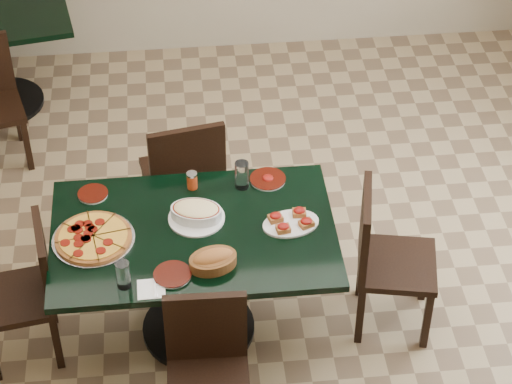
{
  "coord_description": "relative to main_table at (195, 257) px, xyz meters",
  "views": [
    {
      "loc": [
        -0.36,
        -3.93,
        4.23
      ],
      "look_at": [
        0.04,
        0.0,
        0.83
      ],
      "focal_mm": 70.0,
      "sensor_mm": 36.0,
      "label": 1
    }
  ],
  "objects": [
    {
      "name": "water_glass_b",
      "position": [
        -0.35,
        -0.35,
        0.26
      ],
      "size": [
        0.07,
        0.07,
        0.15
      ],
      "primitive_type": "cylinder",
      "color": "white",
      "rests_on": "main_table"
    },
    {
      "name": "bruschetta_platter",
      "position": [
        0.5,
        -0.0,
        0.21
      ],
      "size": [
        0.33,
        0.26,
        0.05
      ],
      "rotation": [
        0.0,
        0.0,
        0.18
      ],
      "color": "silver",
      "rests_on": "main_table"
    },
    {
      "name": "main_table",
      "position": [
        0.0,
        0.0,
        0.0
      ],
      "size": [
        1.46,
        0.94,
        0.75
      ],
      "rotation": [
        0.0,
        0.0,
        0.0
      ],
      "color": "black",
      "rests_on": "floor"
    },
    {
      "name": "floor",
      "position": [
        0.3,
        0.18,
        -0.57
      ],
      "size": [
        5.5,
        5.5,
        0.0
      ],
      "primitive_type": "plane",
      "color": "#8E7752",
      "rests_on": "ground"
    },
    {
      "name": "pepperoni_pizza",
      "position": [
        -0.51,
        -0.02,
        0.2
      ],
      "size": [
        0.42,
        0.42,
        0.04
      ],
      "rotation": [
        0.0,
        0.0,
        0.18
      ],
      "color": "#BABAC1",
      "rests_on": "main_table"
    },
    {
      "name": "side_plate_far_l",
      "position": [
        -0.52,
        0.34,
        0.19
      ],
      "size": [
        0.16,
        0.16,
        0.02
      ],
      "rotation": [
        0.0,
        0.0,
        -0.1
      ],
      "color": "silver",
      "rests_on": "main_table"
    },
    {
      "name": "chair_right",
      "position": [
        1.0,
        -0.02,
        -0.07
      ],
      "size": [
        0.49,
        0.49,
        0.9
      ],
      "rotation": [
        0.0,
        0.0,
        1.37
      ],
      "color": "black",
      "rests_on": "floor"
    },
    {
      "name": "bread_basket",
      "position": [
        0.08,
        -0.26,
        0.22
      ],
      "size": [
        0.27,
        0.22,
        0.1
      ],
      "rotation": [
        0.0,
        0.0,
        0.25
      ],
      "color": "brown",
      "rests_on": "main_table"
    },
    {
      "name": "pepper_shaker",
      "position": [
        0.01,
        0.35,
        0.23
      ],
      "size": [
        0.06,
        0.06,
        0.1
      ],
      "color": "#AC3512",
      "rests_on": "main_table"
    },
    {
      "name": "chair_far",
      "position": [
        -0.02,
        0.73,
        -0.04
      ],
      "size": [
        0.51,
        0.51,
        0.94
      ],
      "rotation": [
        0.0,
        0.0,
        3.32
      ],
      "color": "black",
      "rests_on": "floor"
    },
    {
      "name": "side_plate_far_r",
      "position": [
        0.43,
        0.36,
        0.19
      ],
      "size": [
        0.2,
        0.2,
        0.03
      ],
      "rotation": [
        0.0,
        0.0,
        0.01
      ],
      "color": "silver",
      "rests_on": "main_table"
    },
    {
      "name": "chair_left",
      "position": [
        -0.87,
        -0.04,
        -0.1
      ],
      "size": [
        0.45,
        0.45,
        0.84
      ],
      "rotation": [
        0.0,
        0.0,
        -1.41
      ],
      "color": "black",
      "rests_on": "floor"
    },
    {
      "name": "chair_near",
      "position": [
        0.02,
        -0.65,
        -0.1
      ],
      "size": [
        0.41,
        0.41,
        0.85
      ],
      "rotation": [
        0.0,
        0.0,
        -0.03
      ],
      "color": "black",
      "rests_on": "floor"
    },
    {
      "name": "napkin_setting",
      "position": [
        -0.22,
        -0.39,
        0.18
      ],
      "size": [
        0.13,
        0.13,
        0.01
      ],
      "rotation": [
        0.0,
        0.0,
        0.01
      ],
      "color": "white",
      "rests_on": "main_table"
    },
    {
      "name": "water_glass_a",
      "position": [
        0.28,
        0.33,
        0.26
      ],
      "size": [
        0.08,
        0.08,
        0.16
      ],
      "primitive_type": "cylinder",
      "color": "white",
      "rests_on": "main_table"
    },
    {
      "name": "lasagna_casserole",
      "position": [
        0.02,
        0.09,
        0.23
      ],
      "size": [
        0.3,
        0.3,
        0.09
      ],
      "rotation": [
        0.0,
        0.0,
        -0.24
      ],
      "color": "silver",
      "rests_on": "main_table"
    },
    {
      "name": "side_plate_near",
      "position": [
        -0.12,
        -0.31,
        0.19
      ],
      "size": [
        0.19,
        0.19,
        0.02
      ],
      "rotation": [
        0.0,
        0.0,
        -0.22
      ],
      "color": "silver",
      "rests_on": "main_table"
    }
  ]
}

